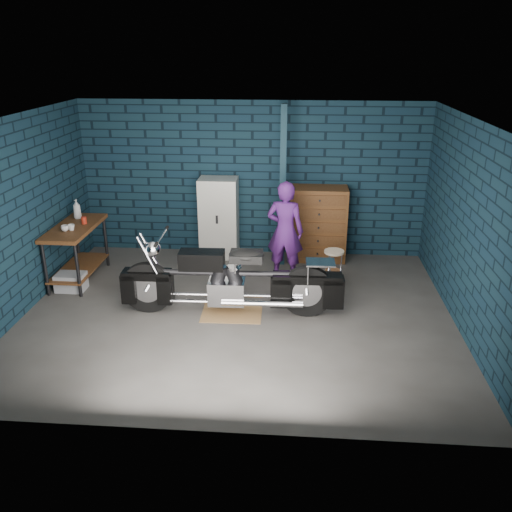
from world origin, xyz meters
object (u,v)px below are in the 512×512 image
at_px(locker, 219,218).
at_px(shop_stool, 333,267).
at_px(person, 285,231).
at_px(storage_bin, 71,282).
at_px(workbench, 77,253).
at_px(motorcycle, 231,275).
at_px(tool_chest, 318,224).

relative_size(locker, shop_stool, 2.51).
height_order(person, shop_stool, person).
height_order(person, locker, person).
bearing_deg(shop_stool, locker, 151.30).
relative_size(storage_bin, shop_stool, 0.77).
bearing_deg(locker, workbench, -149.96).
xyz_separation_m(motorcycle, tool_chest, (1.25, 2.20, 0.06)).
distance_m(person, shop_stool, 0.95).
xyz_separation_m(workbench, motorcycle, (2.60, -0.98, 0.13)).
height_order(workbench, tool_chest, tool_chest).
bearing_deg(tool_chest, locker, 180.00).
bearing_deg(storage_bin, workbench, 92.82).
distance_m(person, storage_bin, 3.42).
relative_size(workbench, storage_bin, 3.22).
xyz_separation_m(person, storage_bin, (-3.28, -0.72, -0.67)).
distance_m(person, tool_chest, 1.07).
xyz_separation_m(person, tool_chest, (0.55, 0.90, -0.16)).
height_order(motorcycle, storage_bin, motorcycle).
xyz_separation_m(motorcycle, shop_stool, (1.48, 1.13, -0.30)).
height_order(motorcycle, tool_chest, tool_chest).
relative_size(workbench, locker, 0.99).
bearing_deg(person, locker, -26.71).
bearing_deg(motorcycle, workbench, 157.95).
relative_size(locker, tool_chest, 1.10).
bearing_deg(storage_bin, tool_chest, 23.01).
distance_m(motorcycle, storage_bin, 2.68).
distance_m(workbench, person, 3.33).
bearing_deg(storage_bin, person, 12.44).
distance_m(person, locker, 1.50).
relative_size(motorcycle, tool_chest, 2.04).
bearing_deg(workbench, shop_stool, 2.02).
relative_size(tool_chest, shop_stool, 2.28).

